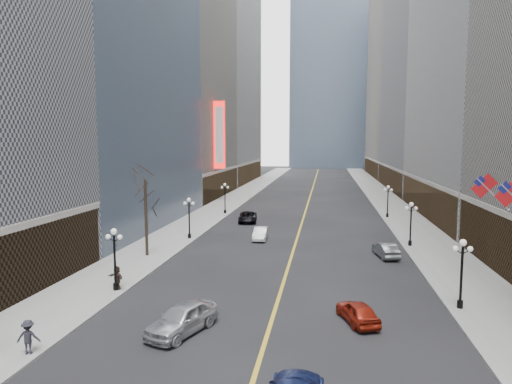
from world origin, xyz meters
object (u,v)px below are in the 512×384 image
(car_nb_far, at_px, (248,217))
(streetlamp_west_2, at_px, (189,214))
(streetlamp_west_3, at_px, (225,195))
(car_nb_near, at_px, (182,318))
(streetlamp_west_1, at_px, (115,253))
(streetlamp_east_3, at_px, (388,198))
(streetlamp_east_2, at_px, (411,219))
(car_sb_mid, at_px, (358,312))
(streetlamp_east_1, at_px, (462,266))
(car_sb_far, at_px, (386,250))
(car_nb_mid, at_px, (261,234))

(car_nb_far, bearing_deg, streetlamp_west_2, -118.25)
(streetlamp_west_3, relative_size, car_nb_near, 0.91)
(streetlamp_west_1, bearing_deg, streetlamp_east_3, 56.75)
(streetlamp_east_2, xyz_separation_m, streetlamp_east_3, (0.00, 18.00, 0.00))
(streetlamp_east_3, distance_m, car_sb_mid, 39.68)
(streetlamp_east_2, bearing_deg, car_sb_mid, -107.58)
(car_nb_near, height_order, car_sb_mid, car_nb_near)
(streetlamp_west_2, distance_m, streetlamp_west_3, 18.00)
(streetlamp_east_1, bearing_deg, streetlamp_west_1, 180.00)
(streetlamp_east_3, xyz_separation_m, car_sb_far, (-3.02, -22.71, -2.21))
(streetlamp_east_2, distance_m, car_sb_far, 6.02)
(streetlamp_west_2, relative_size, streetlamp_west_3, 1.00)
(car_nb_near, relative_size, car_nb_far, 0.98)
(streetlamp_east_1, distance_m, streetlamp_east_3, 36.00)
(car_nb_mid, xyz_separation_m, car_sb_mid, (9.11, -22.21, -0.02))
(car_nb_near, bearing_deg, streetlamp_east_2, 76.19)
(streetlamp_west_1, relative_size, streetlamp_west_3, 1.00)
(streetlamp_east_3, relative_size, streetlamp_west_3, 1.00)
(streetlamp_west_3, height_order, car_nb_near, streetlamp_west_3)
(streetlamp_east_3, bearing_deg, car_nb_far, -161.97)
(streetlamp_east_2, relative_size, streetlamp_west_2, 1.00)
(streetlamp_west_1, relative_size, car_sb_far, 1.07)
(streetlamp_east_1, bearing_deg, streetlamp_east_2, 90.00)
(streetlamp_west_2, relative_size, car_nb_near, 0.91)
(streetlamp_east_1, bearing_deg, streetlamp_east_3, 90.00)
(streetlamp_west_3, bearing_deg, streetlamp_west_2, -90.00)
(car_nb_far, bearing_deg, car_nb_near, -93.31)
(streetlamp_east_3, distance_m, car_nb_far, 20.18)
(car_nb_mid, bearing_deg, car_sb_far, -26.41)
(streetlamp_east_3, distance_m, streetlamp_west_3, 23.60)
(streetlamp_east_1, xyz_separation_m, streetlamp_west_1, (-23.60, 0.00, 0.00))
(streetlamp_west_3, xyz_separation_m, car_nb_far, (4.53, -6.21, -2.19))
(streetlamp_west_1, xyz_separation_m, car_nb_far, (4.53, 29.79, -2.19))
(streetlamp_west_3, relative_size, car_nb_mid, 1.10)
(streetlamp_west_2, height_order, car_nb_near, streetlamp_west_2)
(streetlamp_east_2, height_order, streetlamp_west_2, same)
(streetlamp_east_1, xyz_separation_m, streetlamp_east_3, (0.00, 36.00, 0.00))
(streetlamp_east_1, xyz_separation_m, streetlamp_west_3, (-23.60, 36.00, 0.00))
(car_nb_far, xyz_separation_m, car_sb_far, (16.05, -16.51, -0.01))
(streetlamp_east_2, xyz_separation_m, streetlamp_west_3, (-23.60, 18.00, 0.00))
(streetlamp_west_3, xyz_separation_m, car_sb_mid, (16.93, -39.05, -2.24))
(streetlamp_west_2, relative_size, car_nb_mid, 1.10)
(streetlamp_east_3, relative_size, car_sb_far, 1.07)
(streetlamp_west_2, xyz_separation_m, car_nb_near, (6.99, -24.10, -2.05))
(car_sb_mid, bearing_deg, streetlamp_east_3, -119.67)
(streetlamp_east_2, height_order, streetlamp_west_3, same)
(streetlamp_east_3, height_order, streetlamp_west_1, same)
(streetlamp_east_2, height_order, car_nb_mid, streetlamp_east_2)
(streetlamp_west_2, bearing_deg, car_nb_near, -73.82)
(car_nb_far, bearing_deg, streetlamp_west_1, -105.89)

